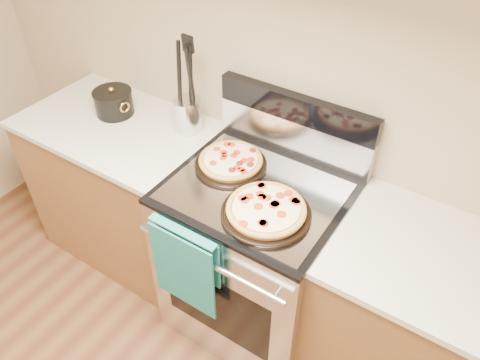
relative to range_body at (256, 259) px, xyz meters
The scene contains 17 objects.
wall_back 0.97m from the range_body, 90.00° to the left, with size 4.00×4.00×0.00m, color tan.
range_body is the anchor object (origin of this frame).
oven_window 0.34m from the range_body, 90.00° to the right, with size 0.56×0.01×0.40m, color black.
cooktop 0.46m from the range_body, ahead, with size 0.76×0.68×0.02m, color black.
backsplash_lower 0.64m from the range_body, 90.00° to the left, with size 0.76×0.06×0.18m, color silver.
backsplash_upper 0.77m from the range_body, 90.00° to the left, with size 0.76×0.06×0.12m, color black.
oven_handle 0.51m from the range_body, 90.00° to the right, with size 0.03×0.03×0.70m, color silver.
dish_towel 0.47m from the range_body, 107.74° to the right, with size 0.32×0.05×0.42m, color #175675, non-canonical shape.
foil_sheet 0.47m from the range_body, 90.00° to the right, with size 0.70×0.55×0.01m, color gray.
cabinet_left 0.88m from the range_body, behind, with size 1.00×0.62×0.88m, color brown.
countertop_left 0.99m from the range_body, behind, with size 1.02×0.64×0.03m, color beige.
cabinet_right 0.88m from the range_body, ahead, with size 1.00×0.62×0.88m, color brown.
countertop_right 0.99m from the range_body, ahead, with size 1.02×0.64×0.03m, color beige.
pepperoni_pizza_back 0.53m from the range_body, 162.81° to the left, with size 0.32×0.32×0.04m, color #B27836, non-canonical shape.
pepperoni_pizza_front 0.53m from the range_body, 48.25° to the right, with size 0.36×0.36×0.05m, color #B27836, non-canonical shape.
utensil_crock 0.79m from the range_body, 159.63° to the left, with size 0.14×0.14×0.17m, color silver.
saucepan 1.09m from the range_body, behind, with size 0.20×0.20×0.12m, color black.
Camera 1 is at (0.76, 0.35, 2.25)m, focal length 35.00 mm.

